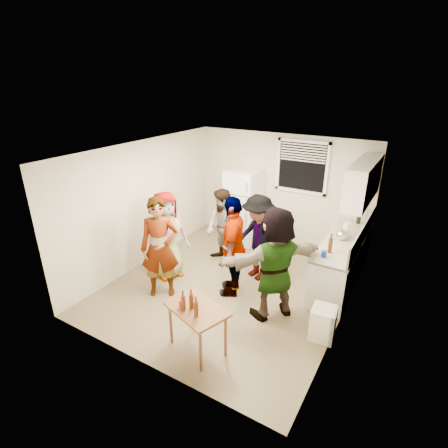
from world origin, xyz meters
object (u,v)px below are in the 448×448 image
Objects in this scene: wine_bottle at (358,223)px; beer_bottle_table at (196,316)px; refrigerator at (243,206)px; guest_back_left at (223,263)px; blue_cup at (323,257)px; guest_black at (233,291)px; guest_orange at (272,313)px; guest_grey at (170,274)px; guest_back_right at (256,276)px; kettle at (341,240)px; guest_stripe at (163,292)px; trash_bin at (323,324)px; beer_bottle_counter at (329,252)px; red_cup at (182,307)px; serving_table at (198,349)px.

wine_bottle is 4.04m from beer_bottle_table.
refrigerator reaches higher than guest_back_left.
guest_back_left is (-2.13, 0.37, -0.90)m from blue_cup.
guest_orange is (0.88, -0.24, 0.00)m from guest_black.
guest_back_right is at bearing -34.46° from guest_grey.
blue_cup reaches higher than guest_black.
blue_cup is at bearing -51.41° from guest_grey.
kettle reaches higher than guest_orange.
guest_back_left is 0.84m from guest_back_right.
guest_grey reaches higher than guest_stripe.
trash_bin is 1.93m from guest_back_right.
beer_bottle_counter reaches higher than guest_orange.
beer_bottle_table reaches higher than guest_back_right.
red_cup is at bearing -121.21° from beer_bottle_counter.
red_cup is (-1.32, -2.04, -0.19)m from blue_cup.
kettle is 0.13× the size of guest_orange.
guest_back_right is (1.20, 1.36, 0.00)m from guest_stripe.
beer_bottle_counter is at bearing -99.74° from kettle.
blue_cup is 1.08m from trash_bin.
serving_table is 1.42m from guest_orange.
beer_bottle_counter is 2.55m from beer_bottle_table.
trash_bin is at bearing -10.26° from guest_back_right.
kettle is 1.85m from guest_orange.
guest_grey is 1.02× the size of guest_back_right.
red_cup reaches higher than guest_black.
kettle is at bearing 85.33° from beer_bottle_counter.
beer_bottle_counter is at bearing 104.34° from trash_bin.
trash_bin is 2.82m from guest_stripe.
blue_cup is 2.35m from beer_bottle_table.
trash_bin is 0.27× the size of guest_orange.
guest_black is at bearing -57.08° from guest_grey.
red_cup is at bearing -107.90° from guest_grey.
red_cup is 1.72m from guest_orange.
serving_table is 2.53m from guest_back_left.
guest_orange is (-0.60, -0.87, -0.90)m from beer_bottle_counter.
trash_bin is 4.37× the size of red_cup.
guest_grey is 0.91× the size of guest_orange.
serving_table is 0.50× the size of guest_back_right.
guest_grey is 1.36m from guest_black.
wine_bottle is 0.18× the size of guest_black.
guest_grey is at bearing -159.50° from kettle.
blue_cup is at bearing 57.05° from red_cup.
guest_back_right is (-0.25, 2.34, -0.71)m from beer_bottle_table.
serving_table reaches higher than guest_back_left.
kettle is at bearing 66.02° from serving_table.
kettle is at bearing -164.51° from guest_orange.
guest_back_left is 0.85× the size of guest_orange.
guest_back_left is at bearing -160.11° from guest_black.
guest_grey is 2.23m from guest_orange.
serving_table is at bearing -66.49° from guest_stripe.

